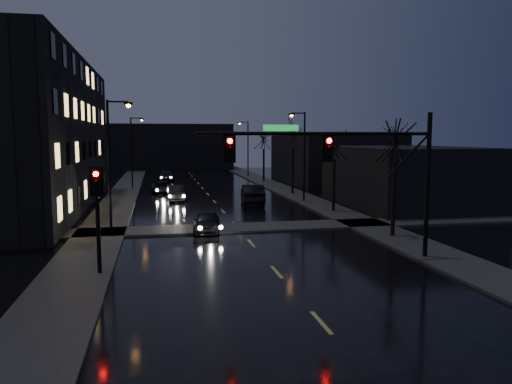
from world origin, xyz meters
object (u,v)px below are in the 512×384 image
oncoming_car_c (163,188)px  oncoming_car_d (166,176)px  oncoming_car_a (207,221)px  lead_car (253,194)px  oncoming_car_b (176,193)px

oncoming_car_c → oncoming_car_d: size_ratio=0.95×
oncoming_car_a → lead_car: 13.26m
oncoming_car_b → oncoming_car_c: (-1.11, 5.43, -0.05)m
oncoming_car_c → oncoming_car_a: bearing=-87.2°
oncoming_car_a → oncoming_car_b: 15.79m
oncoming_car_a → oncoming_car_c: 21.30m
lead_car → oncoming_car_b: bearing=-22.3°
oncoming_car_a → oncoming_car_d: bearing=100.1°
oncoming_car_a → oncoming_car_d: 36.28m
oncoming_car_d → oncoming_car_b: bearing=-93.9°
oncoming_car_a → oncoming_car_d: oncoming_car_d is taller
oncoming_car_c → oncoming_car_b: bearing=-82.1°
oncoming_car_b → lead_car: (6.51, -3.54, 0.17)m
oncoming_car_d → lead_car: (7.07, -24.03, 0.15)m
oncoming_car_a → oncoming_car_b: oncoming_car_b is taller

